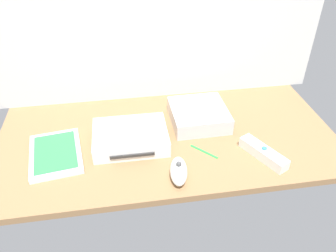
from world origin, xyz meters
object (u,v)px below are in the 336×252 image
object	(u,v)px
stylus_pen	(204,151)
game_console	(130,137)
game_case	(56,154)
remote_nunchuk	(179,171)
mini_computer	(199,115)
remote_wand	(263,153)

from	to	relation	value
stylus_pen	game_console	bearing A→B (deg)	160.02
game_case	remote_nunchuk	world-z (taller)	remote_nunchuk
game_console	game_case	size ratio (longest dim) A/B	1.02
mini_computer	remote_nunchuk	bearing A→B (deg)	-114.66
remote_wand	remote_nunchuk	distance (cm)	24.46
game_console	game_case	world-z (taller)	game_console
mini_computer	game_case	xyz separation A→B (cm)	(-42.68, -9.64, -1.88)
game_console	remote_wand	world-z (taller)	game_console
mini_computer	stylus_pen	size ratio (longest dim) A/B	1.92
game_console	mini_computer	distance (cm)	23.02
remote_wand	remote_nunchuk	xyz separation A→B (cm)	(-24.16, -3.74, 0.53)
game_console	mini_computer	world-z (taller)	mini_computer
game_case	remote_wand	distance (cm)	57.06
remote_wand	stylus_pen	distance (cm)	16.09
game_case	remote_wand	size ratio (longest dim) A/B	1.39
game_console	remote_nunchuk	size ratio (longest dim) A/B	2.00
game_console	remote_nunchuk	world-z (taller)	remote_nunchuk
game_case	remote_wand	xyz separation A→B (cm)	(56.21, -9.76, 0.75)
game_console	remote_wand	size ratio (longest dim) A/B	1.42
mini_computer	remote_wand	distance (cm)	23.69
game_case	remote_nunchuk	bearing A→B (deg)	-30.78
stylus_pen	remote_wand	bearing A→B (deg)	-17.39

